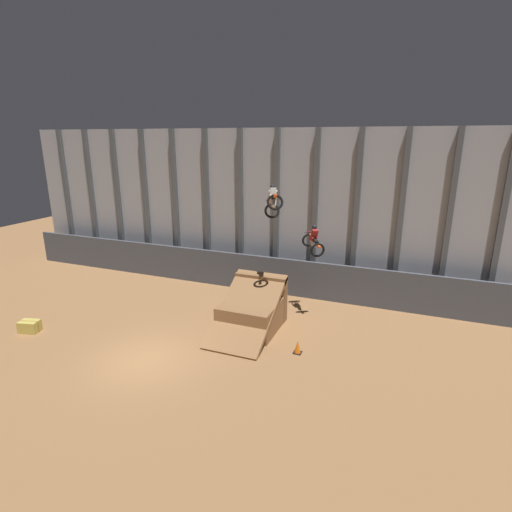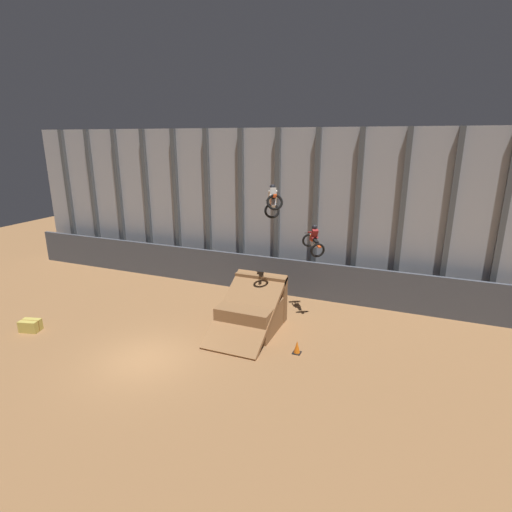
{
  "view_description": "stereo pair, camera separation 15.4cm",
  "coord_description": "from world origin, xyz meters",
  "px_view_note": "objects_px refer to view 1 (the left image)",
  "views": [
    {
      "loc": [
        9.85,
        -12.09,
        8.98
      ],
      "look_at": [
        2.81,
        5.75,
        3.29
      ],
      "focal_mm": 28.0,
      "sensor_mm": 36.0,
      "label": 1
    },
    {
      "loc": [
        9.99,
        -12.04,
        8.98
      ],
      "look_at": [
        2.81,
        5.75,
        3.29
      ],
      "focal_mm": 28.0,
      "sensor_mm": 36.0,
      "label": 2
    }
  ],
  "objects_px": {
    "dirt_ramp": "(253,310)",
    "rider_bike_left_air": "(273,202)",
    "traffic_cone_near_ramp": "(298,347)",
    "rider_bike_right_air": "(313,241)",
    "hay_bale_trackside": "(30,326)"
  },
  "relations": [
    {
      "from": "dirt_ramp",
      "to": "rider_bike_left_air",
      "type": "relative_size",
      "value": 2.39
    },
    {
      "from": "rider_bike_left_air",
      "to": "hay_bale_trackside",
      "type": "relative_size",
      "value": 1.79
    },
    {
      "from": "rider_bike_left_air",
      "to": "rider_bike_right_air",
      "type": "distance_m",
      "value": 3.25
    },
    {
      "from": "rider_bike_right_air",
      "to": "hay_bale_trackside",
      "type": "relative_size",
      "value": 1.72
    },
    {
      "from": "hay_bale_trackside",
      "to": "traffic_cone_near_ramp",
      "type": "bearing_deg",
      "value": 12.64
    },
    {
      "from": "rider_bike_left_air",
      "to": "hay_bale_trackside",
      "type": "distance_m",
      "value": 13.11
    },
    {
      "from": "traffic_cone_near_ramp",
      "to": "hay_bale_trackside",
      "type": "xyz_separation_m",
      "value": [
        -12.54,
        -2.81,
        -0.0
      ]
    },
    {
      "from": "rider_bike_left_air",
      "to": "rider_bike_right_air",
      "type": "relative_size",
      "value": 1.04
    },
    {
      "from": "rider_bike_left_air",
      "to": "traffic_cone_near_ramp",
      "type": "xyz_separation_m",
      "value": [
        1.93,
        -2.13,
        -5.9
      ]
    },
    {
      "from": "rider_bike_right_air",
      "to": "traffic_cone_near_ramp",
      "type": "distance_m",
      "value": 5.54
    },
    {
      "from": "rider_bike_left_air",
      "to": "rider_bike_right_air",
      "type": "bearing_deg",
      "value": 27.18
    },
    {
      "from": "dirt_ramp",
      "to": "rider_bike_left_air",
      "type": "distance_m",
      "value": 5.41
    },
    {
      "from": "rider_bike_right_air",
      "to": "dirt_ramp",
      "type": "bearing_deg",
      "value": -166.59
    },
    {
      "from": "rider_bike_left_air",
      "to": "traffic_cone_near_ramp",
      "type": "height_order",
      "value": "rider_bike_left_air"
    },
    {
      "from": "traffic_cone_near_ramp",
      "to": "hay_bale_trackside",
      "type": "bearing_deg",
      "value": -167.36
    }
  ]
}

